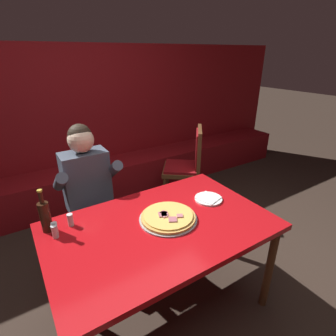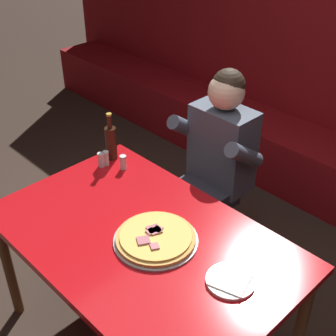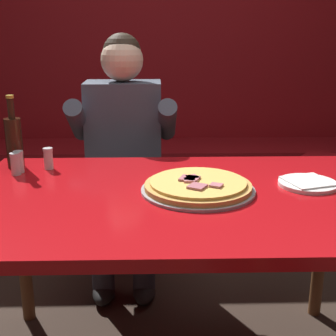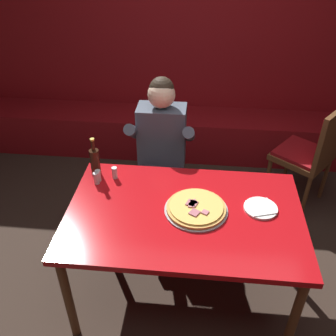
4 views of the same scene
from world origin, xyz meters
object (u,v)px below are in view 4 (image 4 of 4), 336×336
object	(u,v)px
plate_white_paper	(261,208)
shaker_parmesan	(96,179)
main_dining_table	(184,221)
pizza	(196,208)
beer_bottle	(95,161)
shaker_red_pepper_flakes	(115,173)
shaker_black_pepper	(98,176)
diner_seated_blue_shirt	(161,150)
dining_chair_near_right	(313,150)

from	to	relation	value
plate_white_paper	shaker_parmesan	size ratio (longest dim) A/B	2.44
main_dining_table	plate_white_paper	xyz separation A→B (m)	(0.47, 0.07, 0.08)
main_dining_table	shaker_parmesan	xyz separation A→B (m)	(-0.61, 0.23, 0.11)
shaker_parmesan	pizza	bearing A→B (deg)	-17.03
beer_bottle	shaker_red_pepper_flakes	world-z (taller)	beer_bottle
shaker_black_pepper	beer_bottle	bearing A→B (deg)	114.72
main_dining_table	pizza	world-z (taller)	pizza
beer_bottle	diner_seated_blue_shirt	world-z (taller)	diner_seated_blue_shirt
main_dining_table	dining_chair_near_right	world-z (taller)	dining_chair_near_right
plate_white_paper	beer_bottle	world-z (taller)	beer_bottle
dining_chair_near_right	beer_bottle	bearing A→B (deg)	-155.42
main_dining_table	pizza	size ratio (longest dim) A/B	3.71
shaker_black_pepper	dining_chair_near_right	xyz separation A→B (m)	(1.65, 0.84, -0.22)
plate_white_paper	shaker_red_pepper_flakes	distance (m)	1.00
pizza	shaker_parmesan	size ratio (longest dim) A/B	4.58
shaker_parmesan	diner_seated_blue_shirt	distance (m)	0.66
shaker_red_pepper_flakes	diner_seated_blue_shirt	xyz separation A→B (m)	(0.26, 0.47, -0.09)
plate_white_paper	dining_chair_near_right	xyz separation A→B (m)	(0.57, 1.02, -0.19)
main_dining_table	shaker_red_pepper_flakes	bearing A→B (deg)	148.81
shaker_parmesan	shaker_black_pepper	bearing A→B (deg)	81.16
main_dining_table	shaker_black_pepper	size ratio (longest dim) A/B	17.00
main_dining_table	plate_white_paper	size ratio (longest dim) A/B	6.96
plate_white_paper	diner_seated_blue_shirt	xyz separation A→B (m)	(-0.71, 0.70, -0.06)
pizza	dining_chair_near_right	world-z (taller)	dining_chair_near_right
main_dining_table	plate_white_paper	world-z (taller)	plate_white_paper
pizza	diner_seated_blue_shirt	xyz separation A→B (m)	(-0.31, 0.75, -0.07)
beer_bottle	shaker_parmesan	bearing A→B (deg)	-74.59
diner_seated_blue_shirt	dining_chair_near_right	bearing A→B (deg)	14.35
shaker_parmesan	diner_seated_blue_shirt	bearing A→B (deg)	55.38
dining_chair_near_right	shaker_red_pepper_flakes	bearing A→B (deg)	-152.75
pizza	shaker_black_pepper	xyz separation A→B (m)	(-0.68, 0.24, 0.02)
shaker_black_pepper	pizza	bearing A→B (deg)	-19.43
pizza	shaker_parmesan	xyz separation A→B (m)	(-0.68, 0.21, 0.02)
shaker_red_pepper_flakes	diner_seated_blue_shirt	bearing A→B (deg)	60.53
main_dining_table	shaker_parmesan	size ratio (longest dim) A/B	17.00
pizza	shaker_parmesan	bearing A→B (deg)	162.97
shaker_parmesan	shaker_red_pepper_flakes	world-z (taller)	same
pizza	shaker_parmesan	distance (m)	0.71
main_dining_table	shaker_parmesan	bearing A→B (deg)	159.35
plate_white_paper	shaker_black_pepper	bearing A→B (deg)	170.23
pizza	main_dining_table	bearing A→B (deg)	-163.05
shaker_parmesan	shaker_red_pepper_flakes	xyz separation A→B (m)	(0.11, 0.07, 0.00)
beer_bottle	shaker_black_pepper	bearing A→B (deg)	-65.28
beer_bottle	shaker_red_pepper_flakes	bearing A→B (deg)	-10.89
pizza	diner_seated_blue_shirt	world-z (taller)	diner_seated_blue_shirt
plate_white_paper	beer_bottle	distance (m)	1.14
shaker_black_pepper	dining_chair_near_right	size ratio (longest dim) A/B	0.09
shaker_parmesan	shaker_red_pepper_flakes	bearing A→B (deg)	33.90
shaker_parmesan	shaker_red_pepper_flakes	distance (m)	0.13
main_dining_table	beer_bottle	world-z (taller)	beer_bottle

